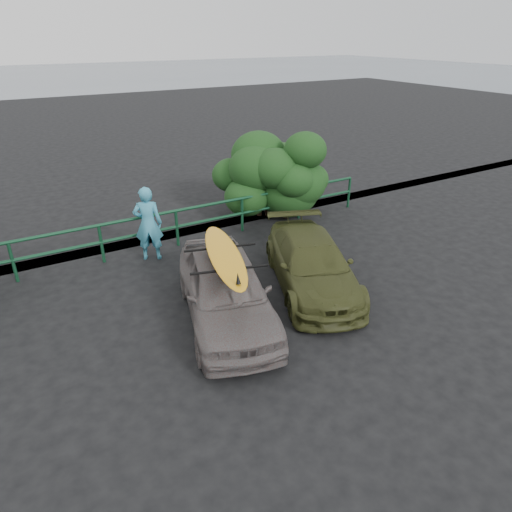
{
  "coord_description": "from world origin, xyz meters",
  "views": [
    {
      "loc": [
        -2.86,
        -5.86,
        5.27
      ],
      "look_at": [
        1.46,
        1.56,
        1.02
      ],
      "focal_mm": 32.0,
      "sensor_mm": 36.0,
      "label": 1
    }
  ],
  "objects_px": {
    "guardrail": "(141,235)",
    "man": "(148,224)",
    "olive_vehicle": "(312,264)",
    "surfboard": "(225,255)",
    "sedan": "(226,290)"
  },
  "relations": [
    {
      "from": "surfboard",
      "to": "man",
      "type": "bearing_deg",
      "value": 112.56
    },
    {
      "from": "man",
      "to": "olive_vehicle",
      "type": "bearing_deg",
      "value": 153.66
    },
    {
      "from": "man",
      "to": "guardrail",
      "type": "bearing_deg",
      "value": -49.52
    },
    {
      "from": "olive_vehicle",
      "to": "surfboard",
      "type": "height_order",
      "value": "surfboard"
    },
    {
      "from": "olive_vehicle",
      "to": "guardrail",
      "type": "bearing_deg",
      "value": 149.55
    },
    {
      "from": "guardrail",
      "to": "surfboard",
      "type": "height_order",
      "value": "surfboard"
    },
    {
      "from": "olive_vehicle",
      "to": "sedan",
      "type": "bearing_deg",
      "value": -152.52
    },
    {
      "from": "guardrail",
      "to": "sedan",
      "type": "distance_m",
      "value": 3.89
    },
    {
      "from": "olive_vehicle",
      "to": "man",
      "type": "height_order",
      "value": "man"
    },
    {
      "from": "olive_vehicle",
      "to": "surfboard",
      "type": "xyz_separation_m",
      "value": [
        -2.27,
        -0.22,
        0.88
      ]
    },
    {
      "from": "guardrail",
      "to": "man",
      "type": "relative_size",
      "value": 7.31
    },
    {
      "from": "guardrail",
      "to": "man",
      "type": "bearing_deg",
      "value": -73.46
    },
    {
      "from": "sedan",
      "to": "man",
      "type": "height_order",
      "value": "man"
    },
    {
      "from": "man",
      "to": "surfboard",
      "type": "relative_size",
      "value": 0.66
    },
    {
      "from": "guardrail",
      "to": "surfboard",
      "type": "relative_size",
      "value": 4.85
    }
  ]
}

